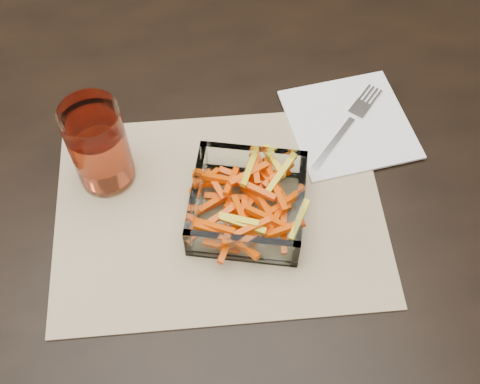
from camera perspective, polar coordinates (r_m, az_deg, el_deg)
The scene contains 6 objects.
dining_table at distance 0.96m, azimuth -5.62°, elevation -0.05°, with size 1.60×0.90×0.75m.
placemat at distance 0.83m, azimuth -1.96°, elevation -1.78°, with size 0.45×0.33×0.00m, color tan.
glass_bowl at distance 0.81m, azimuth 0.73°, elevation -1.20°, with size 0.19×0.19×0.06m.
tumbler at distance 0.83m, azimuth -13.18°, elevation 4.07°, with size 0.08×0.08×0.14m.
napkin at distance 0.93m, azimuth 10.31°, elevation 6.38°, with size 0.18×0.18×0.00m, color white.
fork at distance 0.92m, azimuth 10.27°, elevation 6.42°, with size 0.15×0.14×0.00m.
Camera 1 is at (-0.03, -0.51, 1.47)m, focal length 45.00 mm.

